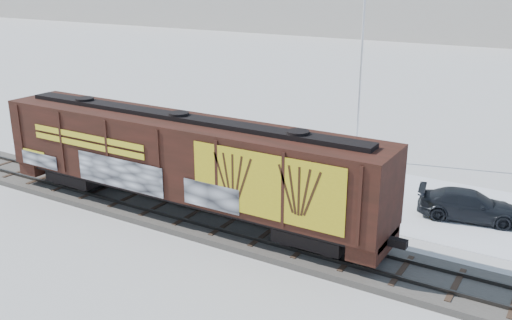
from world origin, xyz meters
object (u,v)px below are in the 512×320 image
Objects in this scene: car_white at (258,158)px; car_dark at (470,205)px; flagpole at (361,90)px; car_silver at (181,140)px; hopper_railcar at (181,158)px.

car_white reaches higher than car_dark.
car_white is at bearing 74.81° from car_dark.
flagpole is 7.43m from car_white.
car_silver is at bearing -157.76° from flagpole.
flagpole is 2.50× the size of car_dark.
hopper_railcar is 4.57× the size of car_white.
hopper_railcar is at bearing -106.07° from flagpole.
flagpole reaches higher than hopper_railcar.
car_dark reaches higher than car_silver.
hopper_railcar reaches higher than car_silver.
car_silver is 0.90× the size of car_white.
car_white is 0.93× the size of car_dark.
hopper_railcar is 11.04m from car_silver.
hopper_railcar is 13.26m from flagpole.
hopper_railcar reaches higher than car_white.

